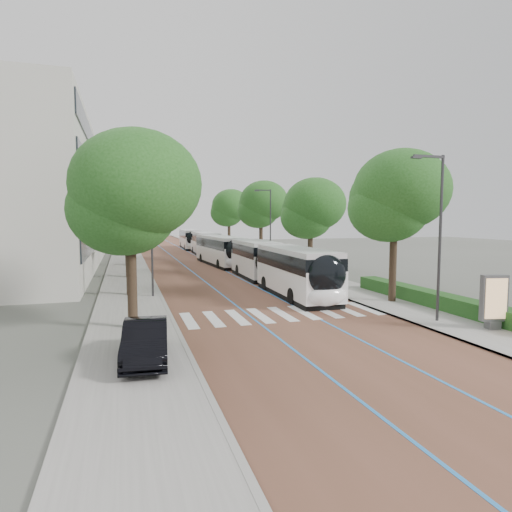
# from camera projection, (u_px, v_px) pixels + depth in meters

# --- Properties ---
(ground) EXTENTS (160.00, 160.00, 0.00)m
(ground) POSITION_uv_depth(u_px,v_px,m) (286.00, 319.00, 21.85)
(ground) COLOR #51544C
(ground) RESTS_ON ground
(road) EXTENTS (11.00, 140.00, 0.02)m
(road) POSITION_uv_depth(u_px,v_px,m) (183.00, 255.00, 59.91)
(road) COLOR brown
(road) RESTS_ON ground
(sidewalk_left) EXTENTS (4.00, 140.00, 0.12)m
(sidewalk_left) POSITION_uv_depth(u_px,v_px,m) (127.00, 256.00, 57.70)
(sidewalk_left) COLOR gray
(sidewalk_left) RESTS_ON ground
(sidewalk_right) EXTENTS (4.00, 140.00, 0.12)m
(sidewalk_right) POSITION_uv_depth(u_px,v_px,m) (234.00, 253.00, 62.12)
(sidewalk_right) COLOR gray
(sidewalk_right) RESTS_ON ground
(kerb_left) EXTENTS (0.20, 140.00, 0.14)m
(kerb_left) POSITION_uv_depth(u_px,v_px,m) (141.00, 256.00, 58.26)
(kerb_left) COLOR gray
(kerb_left) RESTS_ON ground
(kerb_right) EXTENTS (0.20, 140.00, 0.14)m
(kerb_right) POSITION_uv_depth(u_px,v_px,m) (222.00, 254.00, 61.56)
(kerb_right) COLOR gray
(kerb_right) RESTS_ON ground
(zebra_crossing) EXTENTS (10.55, 3.60, 0.01)m
(zebra_crossing) POSITION_uv_depth(u_px,v_px,m) (282.00, 314.00, 22.85)
(zebra_crossing) COLOR silver
(zebra_crossing) RESTS_ON ground
(lane_line_left) EXTENTS (0.12, 126.00, 0.01)m
(lane_line_left) POSITION_uv_depth(u_px,v_px,m) (171.00, 255.00, 59.44)
(lane_line_left) COLOR #287BC9
(lane_line_left) RESTS_ON road
(lane_line_right) EXTENTS (0.12, 126.00, 0.01)m
(lane_line_right) POSITION_uv_depth(u_px,v_px,m) (194.00, 255.00, 60.38)
(lane_line_right) COLOR #287BC9
(lane_line_right) RESTS_ON road
(hedge) EXTENTS (1.20, 14.00, 0.80)m
(hedge) POSITION_uv_depth(u_px,v_px,m) (434.00, 299.00, 24.48)
(hedge) COLOR #194A19
(hedge) RESTS_ON sidewalk_right
(streetlight_near) EXTENTS (1.82, 0.20, 8.00)m
(streetlight_near) POSITION_uv_depth(u_px,v_px,m) (437.00, 225.00, 20.52)
(streetlight_near) COLOR #333335
(streetlight_near) RESTS_ON sidewalk_right
(streetlight_far) EXTENTS (1.82, 0.20, 8.00)m
(streetlight_far) POSITION_uv_depth(u_px,v_px,m) (269.00, 221.00, 44.31)
(streetlight_far) COLOR #333335
(streetlight_far) RESTS_ON sidewalk_right
(lamp_post_left) EXTENTS (0.14, 0.14, 8.00)m
(lamp_post_left) POSITION_uv_depth(u_px,v_px,m) (152.00, 234.00, 27.30)
(lamp_post_left) COLOR #333335
(lamp_post_left) RESTS_ON sidewalk_left
(trees_left) EXTENTS (6.34, 60.74, 9.99)m
(trees_left) POSITION_uv_depth(u_px,v_px,m) (126.00, 202.00, 43.43)
(trees_left) COLOR black
(trees_left) RESTS_ON ground
(trees_right) EXTENTS (5.90, 47.77, 9.02)m
(trees_right) POSITION_uv_depth(u_px,v_px,m) (275.00, 208.00, 45.58)
(trees_right) COLOR black
(trees_right) RESTS_ON ground
(lead_bus) EXTENTS (2.83, 18.44, 3.20)m
(lead_bus) POSITION_uv_depth(u_px,v_px,m) (277.00, 266.00, 31.51)
(lead_bus) COLOR black
(lead_bus) RESTS_ON ground
(bus_queued_0) EXTENTS (3.30, 12.53, 3.20)m
(bus_queued_0) POSITION_uv_depth(u_px,v_px,m) (221.00, 251.00, 46.80)
(bus_queued_0) COLOR white
(bus_queued_0) RESTS_ON ground
(bus_queued_1) EXTENTS (2.89, 12.47, 3.20)m
(bus_queued_1) POSITION_uv_depth(u_px,v_px,m) (205.00, 244.00, 59.29)
(bus_queued_1) COLOR white
(bus_queued_1) RESTS_ON ground
(bus_queued_2) EXTENTS (3.02, 12.49, 3.20)m
(bus_queued_2) POSITION_uv_depth(u_px,v_px,m) (190.00, 239.00, 72.56)
(bus_queued_2) COLOR white
(bus_queued_2) RESTS_ON ground
(ad_panel) EXTENTS (1.23, 0.58, 2.47)m
(ad_panel) POSITION_uv_depth(u_px,v_px,m) (494.00, 301.00, 19.27)
(ad_panel) COLOR #59595B
(ad_panel) RESTS_ON sidewalk_right
(parked_car) EXTENTS (1.86, 4.42, 1.42)m
(parked_car) POSITION_uv_depth(u_px,v_px,m) (146.00, 341.00, 14.99)
(parked_car) COLOR black
(parked_car) RESTS_ON sidewalk_left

